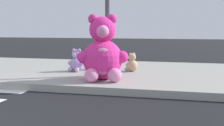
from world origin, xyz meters
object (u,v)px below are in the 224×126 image
Objects in this scene: plush_tan at (132,64)px; plush_teal at (100,62)px; plush_lavender at (76,62)px; plush_pink_large at (103,54)px; sign_pole at (107,3)px.

plush_tan is 0.92× the size of plush_teal.
plush_lavender is at bearing -138.38° from plush_teal.
plush_pink_large reaches higher than plush_tan.
plush_pink_large is (0.04, -0.59, -1.13)m from sign_pole.
sign_pole reaches higher than plush_lavender.
plush_pink_large reaches higher than plush_teal.
plush_pink_large is at bearing -85.76° from sign_pole.
plush_pink_large is 2.41× the size of plush_lavender.
plush_teal is (-0.90, 0.14, 0.02)m from plush_tan.
plush_pink_large reaches higher than plush_lavender.
plush_teal is at bearing 116.32° from sign_pole.
sign_pole is 1.27m from plush_pink_large.
sign_pole is at bearing 94.24° from plush_pink_large.
sign_pole is 6.56× the size of plush_tan.
plush_teal is at bearing 171.16° from plush_tan.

